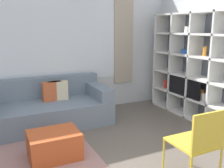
{
  "coord_description": "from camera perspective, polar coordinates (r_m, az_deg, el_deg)",
  "views": [
    {
      "loc": [
        -1.0,
        -1.49,
        1.67
      ],
      "look_at": [
        0.6,
        1.8,
        0.85
      ],
      "focal_mm": 40.0,
      "sensor_mm": 36.0,
      "label": 1
    }
  ],
  "objects": [
    {
      "name": "couch_main",
      "position": [
        4.55,
        -14.46,
        -5.44
      ],
      "size": [
        2.12,
        1.0,
        0.79
      ],
      "color": "slate",
      "rests_on": "ground_plane"
    },
    {
      "name": "shelving_unit",
      "position": [
        4.9,
        18.52,
        3.71
      ],
      "size": [
        0.37,
        2.09,
        1.96
      ],
      "color": "#515660",
      "rests_on": "ground_plane"
    },
    {
      "name": "wall_back",
      "position": [
        4.91,
        -14.29,
        8.58
      ],
      "size": [
        6.32,
        0.11,
        2.7
      ],
      "color": "silver",
      "rests_on": "ground_plane"
    },
    {
      "name": "ottoman",
      "position": [
        3.43,
        -13.07,
        -13.48
      ],
      "size": [
        0.64,
        0.5,
        0.36
      ],
      "color": "#B74C23",
      "rests_on": "ground_plane"
    },
    {
      "name": "area_rug",
      "position": [
        3.53,
        -22.0,
        -16.52
      ],
      "size": [
        2.13,
        1.71,
        0.01
      ],
      "primitive_type": "cube",
      "color": "gray",
      "rests_on": "ground_plane"
    },
    {
      "name": "wall_right",
      "position": [
        4.78,
        23.22,
        7.78
      ],
      "size": [
        0.07,
        4.47,
        2.7
      ],
      "primitive_type": "cube",
      "color": "silver",
      "rests_on": "ground_plane"
    },
    {
      "name": "folding_chair",
      "position": [
        2.84,
        19.2,
        -12.02
      ],
      "size": [
        0.44,
        0.46,
        0.86
      ],
      "rotation": [
        0.0,
        0.0,
        3.14
      ],
      "color": "gold",
      "rests_on": "ground_plane"
    }
  ]
}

